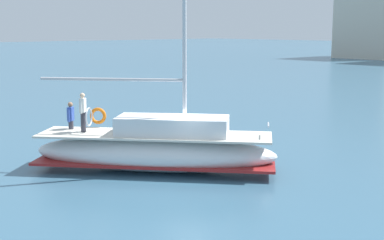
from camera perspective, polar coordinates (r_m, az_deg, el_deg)
The scene contains 2 objects.
ground_plane at distance 21.39m, azimuth 0.12°, elevation -5.38°, with size 400.00×400.00×0.00m, color #38607A.
main_sailboat at distance 21.22m, azimuth -3.78°, elevation -2.98°, with size 8.91×7.99×13.73m.
Camera 1 is at (15.18, -14.00, 5.56)m, focal length 50.32 mm.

